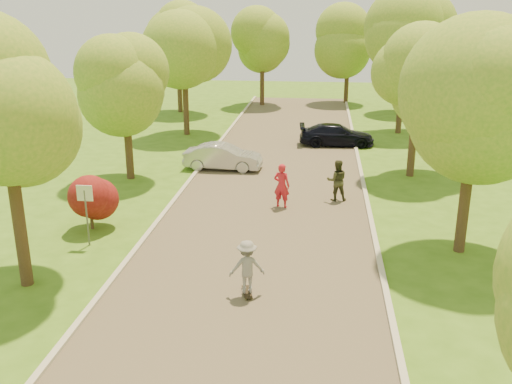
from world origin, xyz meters
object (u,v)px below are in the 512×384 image
at_px(dark_sedan, 337,135).
at_px(person_olive, 337,180).
at_px(silver_sedan, 223,157).
at_px(person_striped, 282,186).
at_px(longboard, 247,292).
at_px(skateboarder, 247,267).
at_px(street_sign, 85,203).

distance_m(dark_sedan, person_olive, 10.20).
bearing_deg(silver_sedan, person_striped, -145.45).
bearing_deg(dark_sedan, longboard, 168.05).
distance_m(longboard, skateboarder, 0.80).
bearing_deg(longboard, street_sign, -41.18).
bearing_deg(person_olive, silver_sedan, -45.08).
bearing_deg(street_sign, person_olive, 34.22).
height_order(dark_sedan, person_olive, person_olive).
xyz_separation_m(street_sign, longboard, (5.89, -2.90, -1.48)).
relative_size(dark_sedan, person_striped, 2.38).
bearing_deg(person_striped, dark_sedan, -87.26).
bearing_deg(longboard, dark_sedan, -113.50).
xyz_separation_m(street_sign, silver_sedan, (2.94, 10.10, -0.92)).
relative_size(person_striped, person_olive, 1.04).
relative_size(dark_sedan, skateboarder, 2.80).
bearing_deg(longboard, person_olive, -121.97).
bearing_deg(dark_sedan, person_striped, 164.49).
height_order(silver_sedan, skateboarder, skateboarder).
height_order(longboard, person_striped, person_striped).
relative_size(skateboarder, person_olive, 0.88).
relative_size(silver_sedan, longboard, 4.69).
bearing_deg(person_striped, street_sign, 51.60).
relative_size(street_sign, person_striped, 1.18).
distance_m(street_sign, person_striped, 7.90).
bearing_deg(person_striped, longboard, 101.70).
height_order(silver_sedan, dark_sedan, silver_sedan).
relative_size(street_sign, skateboarder, 1.39).
relative_size(silver_sedan, person_striped, 2.12).
bearing_deg(silver_sedan, longboard, -164.68).
relative_size(street_sign, longboard, 2.61).
bearing_deg(person_striped, skateboarder, 101.70).
bearing_deg(street_sign, silver_sedan, 73.75).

